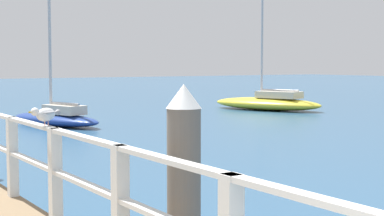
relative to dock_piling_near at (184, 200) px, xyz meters
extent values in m
cube|color=silver|center=(-0.38, 0.41, -0.08)|extent=(0.12, 0.12, 1.03)
cube|color=silver|center=(-0.38, 1.95, -0.08)|extent=(0.12, 0.12, 1.03)
cube|color=silver|center=(-0.38, 3.50, -0.08)|extent=(0.12, 0.12, 1.03)
cylinder|color=#6B6056|center=(0.00, 0.00, -0.11)|extent=(0.28, 0.28, 1.73)
cone|color=white|center=(0.00, 0.00, 0.86)|extent=(0.29, 0.29, 0.20)
ellipsoid|color=white|center=(-0.38, 2.21, 0.56)|extent=(0.31, 0.26, 0.15)
sphere|color=white|center=(-0.53, 2.12, 0.61)|extent=(0.09, 0.09, 0.09)
cone|color=gold|center=(-0.59, 2.09, 0.61)|extent=(0.06, 0.05, 0.02)
cone|color=#939399|center=(-0.23, 2.30, 0.57)|extent=(0.10, 0.10, 0.07)
ellipsoid|color=#939399|center=(-0.38, 2.21, 0.59)|extent=(0.28, 0.27, 0.04)
cylinder|color=tan|center=(-0.36, 2.20, 0.46)|extent=(0.01, 0.01, 0.05)
cylinder|color=tan|center=(-0.38, 2.24, 0.46)|extent=(0.01, 0.01, 0.05)
ellipsoid|color=gold|center=(14.72, 15.98, -0.69)|extent=(3.52, 5.60, 0.56)
cylinder|color=#B2B2B7|center=(14.63, 16.23, 2.28)|extent=(0.10, 0.10, 5.38)
cylinder|color=#B2B2B7|center=(14.94, 15.36, -0.06)|extent=(0.70, 1.77, 0.08)
cube|color=beige|center=(14.93, 15.38, -0.26)|extent=(1.62, 2.14, 0.30)
ellipsoid|color=navy|center=(4.42, 14.94, -0.77)|extent=(2.41, 4.43, 0.42)
cylinder|color=#B2B2B7|center=(4.36, 15.14, 1.82)|extent=(0.10, 0.10, 4.76)
cylinder|color=#B2B2B7|center=(4.57, 14.43, -0.21)|extent=(0.50, 1.45, 0.08)
cube|color=beige|center=(4.57, 14.45, -0.41)|extent=(1.11, 1.67, 0.30)
camera|label=1|loc=(-2.57, -3.99, 1.13)|focal=54.57mm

